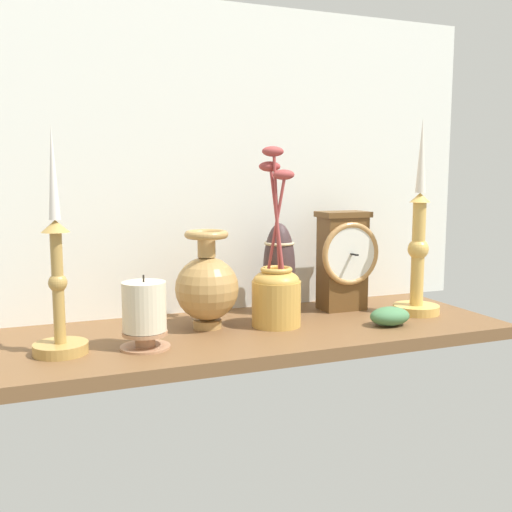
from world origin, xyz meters
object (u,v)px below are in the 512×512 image
mantel_clock (344,259)px  tall_ceramic_vase (279,268)px  candlestick_tall_left (418,255)px  brass_vase_jar (275,287)px  candlestick_tall_center (58,289)px  brass_vase_bulbous (207,286)px  pillar_candle_front (144,314)px

mantel_clock → tall_ceramic_vase: size_ratio=1.12×
candlestick_tall_left → brass_vase_jar: bearing=176.9°
candlestick_tall_center → mantel_clock: bearing=11.0°
mantel_clock → brass_vase_bulbous: mantel_clock is taller
candlestick_tall_center → tall_ceramic_vase: (45.46, 13.78, -1.11)cm
mantel_clock → pillar_candle_front: (-46.17, -13.48, -5.24)cm
brass_vase_jar → candlestick_tall_center: bearing=-173.6°
candlestick_tall_center → tall_ceramic_vase: bearing=16.9°
brass_vase_jar → tall_ceramic_vase: 10.65cm
mantel_clock → brass_vase_jar: 20.76cm
candlestick_tall_center → tall_ceramic_vase: 47.51cm
candlestick_tall_left → brass_vase_jar: candlestick_tall_left is taller
candlestick_tall_left → brass_vase_jar: (-32.04, 1.75, -5.01)cm
brass_vase_bulbous → candlestick_tall_left: bearing=-5.7°
brass_vase_bulbous → brass_vase_jar: (13.10, -2.74, -0.66)cm
mantel_clock → tall_ceramic_vase: (-14.34, 2.20, -1.44)cm
brass_vase_bulbous → pillar_candle_front: (-13.86, -9.19, -2.32)cm
candlestick_tall_center → brass_vase_bulbous: 28.56cm
candlestick_tall_left → pillar_candle_front: bearing=-175.4°
mantel_clock → brass_vase_jar: size_ratio=0.62×
pillar_candle_front → brass_vase_bulbous: bearing=33.6°
mantel_clock → brass_vase_jar: (-19.20, -7.03, -3.58)cm
candlestick_tall_left → tall_ceramic_vase: candlestick_tall_left is taller
candlestick_tall_left → brass_vase_bulbous: candlestick_tall_left is taller
candlestick_tall_center → brass_vase_jar: bearing=6.4°
mantel_clock → brass_vase_jar: bearing=-159.9°
brass_vase_bulbous → pillar_candle_front: bearing=-146.4°
brass_vase_jar → tall_ceramic_vase: size_ratio=1.81×
tall_ceramic_vase → candlestick_tall_left: bearing=-22.0°
pillar_candle_front → tall_ceramic_vase: tall_ceramic_vase is taller
candlestick_tall_center → brass_vase_jar: 40.97cm
candlestick_tall_left → tall_ceramic_vase: size_ratio=2.13×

